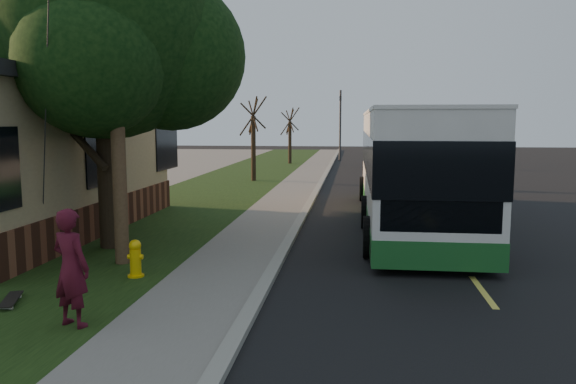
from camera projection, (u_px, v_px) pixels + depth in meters
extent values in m
plane|color=black|center=(267.00, 284.00, 10.72)|extent=(120.00, 120.00, 0.00)
cube|color=black|center=(420.00, 208.00, 20.11)|extent=(8.00, 80.00, 0.01)
cube|color=gray|center=(309.00, 205.00, 20.57)|extent=(0.25, 80.00, 0.12)
cube|color=slate|center=(282.00, 205.00, 20.69)|extent=(2.00, 80.00, 0.08)
cube|color=black|center=(190.00, 203.00, 21.09)|extent=(5.00, 80.00, 0.07)
cylinder|color=yellow|center=(136.00, 263.00, 10.98)|extent=(0.22, 0.22, 0.55)
sphere|color=yellow|center=(135.00, 246.00, 10.94)|extent=(0.24, 0.24, 0.24)
cylinder|color=yellow|center=(135.00, 257.00, 10.97)|extent=(0.30, 0.10, 0.10)
cylinder|color=yellow|center=(135.00, 257.00, 10.97)|extent=(0.10, 0.18, 0.10)
cylinder|color=yellow|center=(136.00, 276.00, 11.01)|extent=(0.32, 0.32, 0.04)
cylinder|color=#473321|center=(115.00, 49.00, 11.52)|extent=(0.30, 0.30, 9.00)
cylinder|color=#2D2D30|center=(46.00, 84.00, 10.64)|extent=(2.52, 3.21, 7.60)
cylinder|color=black|center=(109.00, 165.00, 13.41)|extent=(0.56, 0.56, 4.00)
sphere|color=black|center=(104.00, 27.00, 13.01)|extent=(5.20, 5.20, 5.20)
sphere|color=black|center=(171.00, 56.00, 13.52)|extent=(3.60, 3.60, 3.60)
sphere|color=black|center=(46.00, 39.00, 12.80)|extent=(3.80, 3.80, 3.80)
sphere|color=black|center=(92.00, 61.00, 11.81)|extent=(3.20, 3.20, 3.20)
sphere|color=black|center=(105.00, 21.00, 14.41)|extent=(3.40, 3.40, 3.40)
cylinder|color=black|center=(253.00, 148.00, 28.65)|extent=(0.24, 0.24, 3.30)
cylinder|color=black|center=(253.00, 116.00, 28.44)|extent=(1.38, 0.57, 2.01)
cylinder|color=black|center=(253.00, 116.00, 28.44)|extent=(0.74, 1.21, 1.58)
cylinder|color=black|center=(253.00, 116.00, 28.44)|extent=(0.65, 1.05, 1.95)
cylinder|color=black|center=(253.00, 116.00, 28.44)|extent=(1.28, 0.53, 1.33)
cylinder|color=black|center=(253.00, 116.00, 28.44)|extent=(0.75, 1.21, 1.70)
cylinder|color=black|center=(290.00, 142.00, 40.43)|extent=(0.24, 0.24, 3.03)
cylinder|color=black|center=(290.00, 121.00, 40.24)|extent=(1.38, 0.57, 2.01)
cylinder|color=black|center=(290.00, 121.00, 40.24)|extent=(0.74, 1.21, 1.58)
cylinder|color=black|center=(290.00, 121.00, 40.24)|extent=(0.65, 1.05, 1.95)
cylinder|color=black|center=(290.00, 121.00, 40.24)|extent=(1.28, 0.53, 1.33)
cylinder|color=black|center=(290.00, 121.00, 40.24)|extent=(0.75, 1.21, 1.70)
cylinder|color=#2D2D30|center=(340.00, 126.00, 43.82)|extent=(0.16, 0.16, 5.50)
imported|color=black|center=(340.00, 103.00, 43.60)|extent=(0.18, 0.22, 1.10)
cube|color=silver|center=(410.00, 160.00, 16.98)|extent=(2.62, 12.58, 2.83)
cube|color=#195923|center=(409.00, 208.00, 17.16)|extent=(2.64, 12.60, 0.58)
cube|color=black|center=(410.00, 153.00, 16.95)|extent=(2.66, 12.62, 1.15)
cube|color=black|center=(441.00, 190.00, 10.83)|extent=(2.32, 0.06, 1.68)
cube|color=yellow|center=(444.00, 116.00, 10.66)|extent=(1.68, 0.06, 0.37)
cube|color=#FFF2CC|center=(399.00, 250.00, 11.06)|extent=(0.26, 0.04, 0.16)
cube|color=#FFF2CC|center=(481.00, 252.00, 10.88)|extent=(0.26, 0.04, 0.16)
cube|color=silver|center=(411.00, 112.00, 16.80)|extent=(2.67, 12.63, 0.08)
cylinder|color=black|center=(370.00, 237.00, 12.77)|extent=(0.29, 0.96, 0.96)
cylinder|color=black|center=(488.00, 240.00, 12.46)|extent=(0.29, 0.96, 0.96)
cylinder|color=black|center=(366.00, 212.00, 16.28)|extent=(0.29, 0.96, 0.96)
cylinder|color=black|center=(459.00, 214.00, 15.98)|extent=(0.29, 0.96, 0.96)
cylinder|color=black|center=(363.00, 189.00, 21.86)|extent=(0.29, 0.96, 0.96)
cylinder|color=black|center=(432.00, 190.00, 21.55)|extent=(0.29, 0.96, 0.96)
imported|color=#450D1C|center=(71.00, 268.00, 8.26)|extent=(0.75, 0.62, 1.77)
cube|color=black|center=(11.00, 299.00, 9.38)|extent=(0.53, 0.92, 0.02)
cylinder|color=silver|center=(7.00, 308.00, 9.09)|extent=(0.21, 0.12, 0.06)
cylinder|color=silver|center=(15.00, 296.00, 9.69)|extent=(0.21, 0.12, 0.06)
cube|color=black|center=(12.00, 202.00, 17.64)|extent=(1.57, 1.41, 1.10)
cube|color=black|center=(10.00, 183.00, 17.57)|extent=(1.63, 1.47, 0.07)
imported|color=black|center=(386.00, 159.00, 36.41)|extent=(1.84, 3.98, 1.32)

